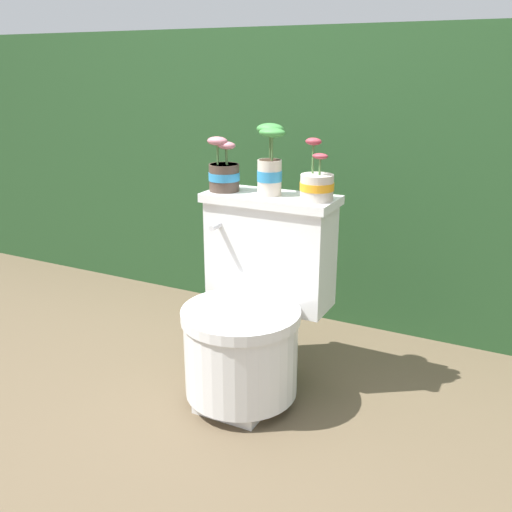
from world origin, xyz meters
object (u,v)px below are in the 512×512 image
at_px(potted_plant_middle, 317,184).
at_px(potted_plant_left, 224,172).
at_px(potted_plant_midleft, 270,163).
at_px(toilet, 253,310).

bearing_deg(potted_plant_middle, potted_plant_left, -178.87).
distance_m(potted_plant_midleft, potted_plant_middle, 0.18).
bearing_deg(potted_plant_middle, potted_plant_midleft, 177.09).
bearing_deg(potted_plant_left, toilet, -33.64).
distance_m(toilet, potted_plant_middle, 0.48).
distance_m(toilet, potted_plant_midleft, 0.50).
height_order(potted_plant_left, potted_plant_middle, potted_plant_middle).
xyz_separation_m(potted_plant_midleft, potted_plant_middle, (0.17, -0.01, -0.05)).
xyz_separation_m(toilet, potted_plant_middle, (0.17, 0.12, 0.43)).
bearing_deg(potted_plant_left, potted_plant_middle, 1.13).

